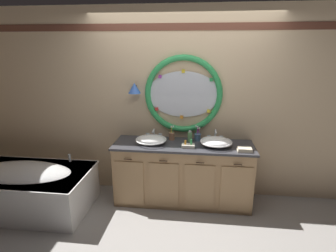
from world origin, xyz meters
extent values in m
plane|color=gray|center=(0.00, 0.00, 0.00)|extent=(14.00, 14.00, 0.00)
cube|color=#D6B78E|center=(0.00, 0.59, 1.30)|extent=(6.40, 0.08, 2.60)
cube|color=brown|center=(0.00, 0.55, 2.32)|extent=(6.27, 0.01, 0.09)
ellipsoid|color=silver|center=(0.02, 0.54, 1.46)|extent=(0.98, 0.02, 0.62)
torus|color=green|center=(0.02, 0.53, 1.46)|extent=(1.05, 0.08, 1.05)
cube|color=red|center=(0.50, 0.52, 1.47)|extent=(0.05, 0.01, 0.05)
cube|color=green|center=(0.38, 0.52, 1.66)|extent=(0.05, 0.01, 0.05)
cube|color=yellow|center=(0.01, 0.52, 1.77)|extent=(0.04, 0.01, 0.04)
cube|color=purple|center=(-0.30, 0.52, 1.70)|extent=(0.05, 0.01, 0.05)
cube|color=silver|center=(-0.47, 0.52, 1.46)|extent=(0.05, 0.01, 0.05)
cube|color=red|center=(-0.35, 0.52, 1.25)|extent=(0.05, 0.01, 0.05)
cube|color=orange|center=(0.00, 0.52, 1.14)|extent=(0.05, 0.01, 0.05)
cube|color=yellow|center=(0.37, 0.52, 1.24)|extent=(0.04, 0.01, 0.04)
cylinder|color=#4C3823|center=(-0.64, 0.51, 1.57)|extent=(0.02, 0.09, 0.02)
cone|color=blue|center=(-0.64, 0.46, 1.55)|extent=(0.17, 0.17, 0.14)
cube|color=tan|center=(0.04, 0.28, 0.41)|extent=(1.82, 0.54, 0.81)
cube|color=#38383D|center=(0.04, 0.28, 0.83)|extent=(1.85, 0.58, 0.03)
cube|color=#38383D|center=(0.04, 0.54, 0.75)|extent=(1.82, 0.02, 0.11)
cube|color=tan|center=(-0.64, 0.00, 0.36)|extent=(0.38, 0.02, 0.62)
cylinder|color=#422D1E|center=(-0.64, -0.02, 0.71)|extent=(0.10, 0.01, 0.01)
cube|color=tan|center=(-0.18, 0.00, 0.36)|extent=(0.38, 0.02, 0.62)
cylinder|color=#422D1E|center=(-0.18, -0.02, 0.71)|extent=(0.10, 0.01, 0.01)
cube|color=tan|center=(0.27, 0.00, 0.36)|extent=(0.38, 0.02, 0.62)
cylinder|color=#422D1E|center=(0.27, -0.02, 0.71)|extent=(0.10, 0.01, 0.01)
cube|color=tan|center=(0.72, 0.00, 0.36)|extent=(0.38, 0.02, 0.62)
cylinder|color=#422D1E|center=(0.72, -0.02, 0.71)|extent=(0.10, 0.01, 0.01)
cube|color=white|center=(-2.02, -0.15, 0.26)|extent=(1.70, 0.89, 0.52)
ellipsoid|color=white|center=(-2.02, -0.15, 0.47)|extent=(1.39, 0.69, 0.28)
cube|color=white|center=(-2.02, -0.15, 0.51)|extent=(1.73, 0.92, 0.02)
cylinder|color=silver|center=(-1.55, 0.24, 0.58)|extent=(0.04, 0.04, 0.11)
cylinder|color=silver|center=(-2.02, -0.15, 0.47)|extent=(0.04, 0.04, 0.01)
ellipsoid|color=white|center=(-0.38, 0.25, 0.89)|extent=(0.39, 0.27, 0.10)
torus|color=white|center=(-0.38, 0.25, 0.90)|extent=(0.41, 0.41, 0.02)
cylinder|color=silver|center=(-0.38, 0.25, 0.90)|extent=(0.03, 0.03, 0.01)
ellipsoid|color=white|center=(0.47, 0.25, 0.90)|extent=(0.39, 0.33, 0.12)
torus|color=white|center=(0.47, 0.25, 0.90)|extent=(0.41, 0.41, 0.02)
cylinder|color=silver|center=(0.47, 0.25, 0.90)|extent=(0.03, 0.03, 0.01)
cylinder|color=silver|center=(-0.38, 0.48, 0.85)|extent=(0.05, 0.05, 0.02)
cylinder|color=silver|center=(-0.38, 0.48, 0.91)|extent=(0.02, 0.02, 0.10)
sphere|color=silver|center=(-0.38, 0.48, 0.96)|extent=(0.03, 0.03, 0.03)
cylinder|color=silver|center=(-0.38, 0.42, 0.96)|extent=(0.02, 0.12, 0.02)
cylinder|color=silver|center=(-0.47, 0.48, 0.87)|extent=(0.04, 0.04, 0.06)
cylinder|color=silver|center=(-0.29, 0.48, 0.87)|extent=(0.04, 0.04, 0.06)
cube|color=silver|center=(-0.47, 0.48, 0.90)|extent=(0.05, 0.01, 0.01)
cube|color=silver|center=(-0.29, 0.48, 0.90)|extent=(0.05, 0.01, 0.01)
cylinder|color=silver|center=(0.47, 0.48, 0.85)|extent=(0.05, 0.05, 0.02)
cylinder|color=silver|center=(0.47, 0.48, 0.92)|extent=(0.02, 0.02, 0.12)
sphere|color=silver|center=(0.47, 0.48, 0.98)|extent=(0.03, 0.03, 0.03)
cylinder|color=silver|center=(0.47, 0.41, 0.98)|extent=(0.02, 0.13, 0.02)
cylinder|color=silver|center=(0.38, 0.48, 0.87)|extent=(0.04, 0.04, 0.06)
cylinder|color=silver|center=(0.55, 0.48, 0.87)|extent=(0.04, 0.04, 0.06)
cube|color=silver|center=(0.38, 0.48, 0.90)|extent=(0.05, 0.01, 0.01)
cube|color=silver|center=(0.55, 0.48, 0.90)|extent=(0.05, 0.01, 0.01)
cylinder|color=#996647|center=(-0.13, 0.43, 0.89)|extent=(0.08, 0.08, 0.10)
torus|color=#996647|center=(-0.13, 0.43, 0.94)|extent=(0.08, 0.08, 0.01)
cylinder|color=green|center=(-0.11, 0.43, 0.94)|extent=(0.03, 0.04, 0.17)
cube|color=white|center=(-0.11, 0.43, 1.03)|extent=(0.02, 0.02, 0.03)
cylinder|color=yellow|center=(-0.13, 0.43, 0.94)|extent=(0.02, 0.02, 0.17)
cube|color=white|center=(-0.13, 0.43, 1.03)|extent=(0.02, 0.02, 0.02)
cylinder|color=slate|center=(0.23, 0.44, 0.89)|extent=(0.09, 0.09, 0.09)
torus|color=slate|center=(0.23, 0.44, 0.93)|extent=(0.09, 0.09, 0.01)
cylinder|color=purple|center=(0.25, 0.45, 0.93)|extent=(0.03, 0.03, 0.15)
cube|color=white|center=(0.25, 0.45, 1.02)|extent=(0.02, 0.02, 0.03)
cylinder|color=#E0383D|center=(0.22, 0.46, 0.93)|extent=(0.03, 0.03, 0.16)
cube|color=white|center=(0.22, 0.46, 1.03)|extent=(0.02, 0.02, 0.03)
cylinder|color=green|center=(0.20, 0.45, 0.94)|extent=(0.02, 0.01, 0.18)
cube|color=white|center=(0.20, 0.45, 1.04)|extent=(0.02, 0.02, 0.02)
cylinder|color=purple|center=(0.23, 0.43, 0.93)|extent=(0.01, 0.02, 0.16)
cube|color=white|center=(0.23, 0.43, 1.03)|extent=(0.01, 0.02, 0.02)
cylinder|color=#6BAD66|center=(0.12, 0.38, 0.91)|extent=(0.06, 0.06, 0.13)
cylinder|color=silver|center=(0.12, 0.38, 0.98)|extent=(0.04, 0.04, 0.02)
cylinder|color=silver|center=(0.12, 0.36, 1.00)|extent=(0.01, 0.04, 0.01)
cube|color=beige|center=(0.81, 0.10, 0.85)|extent=(0.18, 0.12, 0.02)
cube|color=beige|center=(0.81, 0.10, 0.88)|extent=(0.17, 0.11, 0.02)
cube|color=beige|center=(0.11, 0.15, 0.86)|extent=(0.16, 0.09, 0.04)
cylinder|color=orange|center=(0.08, 0.15, 0.91)|extent=(0.02, 0.02, 0.05)
cylinder|color=green|center=(0.15, 0.15, 0.92)|extent=(0.02, 0.02, 0.07)
camera|label=1|loc=(0.23, -3.06, 2.08)|focal=28.66mm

